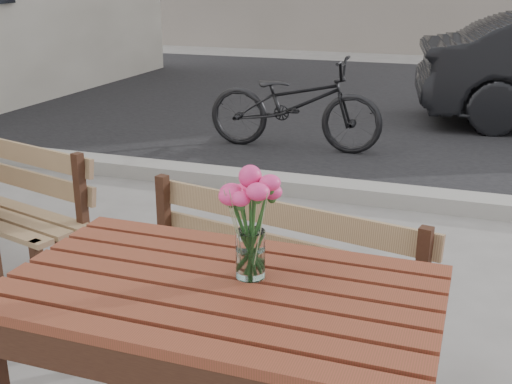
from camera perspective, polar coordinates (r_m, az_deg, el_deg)
street at (r=6.91m, az=14.46°, el=4.76°), size 30.00×8.12×0.12m
main_table at (r=1.96m, az=-3.21°, el=-11.59°), size 1.27×0.75×0.78m
main_bench at (r=2.62m, az=1.25°, el=-7.24°), size 1.36×0.64×0.81m
main_vase at (r=1.85m, az=-0.51°, el=-1.52°), size 0.19×0.19×0.35m
bicycle at (r=6.27m, az=3.44°, el=7.86°), size 1.73×0.65×0.90m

